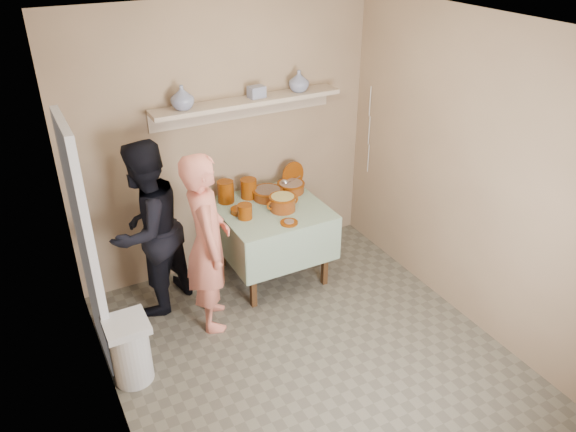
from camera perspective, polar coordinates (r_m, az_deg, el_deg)
ground at (r=4.72m, az=2.73°, el=-14.56°), size 3.50×3.50×0.00m
tile_panel at (r=4.49m, az=-19.79°, el=-2.98°), size 0.06×0.70×2.00m
plate_stack_a at (r=5.37m, az=-6.35°, el=2.47°), size 0.16×0.16×0.21m
plate_stack_b at (r=5.44m, az=-4.02°, el=2.82°), size 0.16×0.16×0.19m
bowl_stack at (r=5.09m, az=-4.40°, el=0.46°), size 0.14×0.14×0.14m
empty_bowl at (r=5.20m, az=-5.01°, el=0.55°), size 0.16×0.16×0.05m
propped_lid at (r=5.66m, az=0.52°, el=4.21°), size 0.27×0.11×0.27m
vase_right at (r=5.38m, az=1.11°, el=13.55°), size 0.25×0.25×0.20m
vase_left at (r=4.95m, az=-10.70°, el=11.75°), size 0.28×0.28×0.21m
ceramic_box at (r=5.21m, az=-3.21°, el=12.47°), size 0.16×0.12×0.10m
person_cook at (r=4.70m, az=-8.17°, el=-2.72°), size 0.52×0.66×1.60m
person_helper at (r=4.98m, az=-14.13°, el=-1.35°), size 0.99×0.95×1.61m
room_shell at (r=3.80m, az=3.29°, el=3.40°), size 3.04×3.54×2.62m
serving_table at (r=5.35m, az=-1.70°, el=-0.23°), size 0.97×0.97×0.76m
cazuela_meat_a at (r=5.42m, az=-2.08°, el=2.34°), size 0.30×0.30×0.10m
cazuela_meat_b at (r=5.55m, az=0.29°, el=3.02°), size 0.28×0.28×0.10m
ladle at (r=5.52m, az=-0.23°, el=3.45°), size 0.08×0.26×0.19m
cazuela_rice at (r=5.20m, az=-0.55°, el=1.45°), size 0.33×0.25×0.14m
front_plate at (r=5.01m, az=0.11°, el=-0.66°), size 0.16×0.16×0.03m
wall_shelf at (r=5.23m, az=-4.21°, el=11.36°), size 1.80×0.25×0.21m
trash_bin at (r=4.55m, az=-15.73°, el=-13.00°), size 0.32×0.32×0.56m
electrical_cord at (r=5.83m, az=8.24°, el=8.60°), size 0.01×0.05×0.90m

